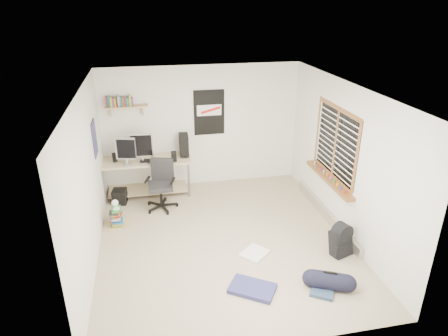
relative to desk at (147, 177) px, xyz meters
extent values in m
cube|color=gray|center=(1.18, -1.98, -0.37)|extent=(4.00, 4.50, 0.01)
cube|color=white|center=(1.18, -1.98, 2.14)|extent=(4.00, 4.50, 0.01)
cube|color=silver|center=(1.18, 0.27, 0.89)|extent=(4.00, 0.01, 2.50)
cube|color=silver|center=(-0.83, -1.98, 0.89)|extent=(0.01, 4.50, 2.50)
cube|color=silver|center=(3.18, -1.98, 0.89)|extent=(0.01, 4.50, 2.50)
cube|color=tan|center=(0.00, 0.00, 0.00)|extent=(1.74, 0.77, 0.79)
cube|color=#939397|center=(-0.35, -0.27, 0.64)|extent=(0.40, 0.19, 0.42)
cube|color=#A5A4A9|center=(-0.06, -0.20, 0.66)|extent=(0.43, 0.12, 0.47)
cube|color=black|center=(0.77, 0.02, 0.62)|extent=(0.20, 0.39, 0.40)
cube|color=black|center=(0.08, -0.23, 0.44)|extent=(0.39, 0.21, 0.02)
cube|color=black|center=(-0.57, -0.12, 0.51)|extent=(0.10, 0.10, 0.17)
cube|color=black|center=(0.54, -0.32, 0.52)|extent=(0.10, 0.10, 0.19)
cube|color=black|center=(0.23, -0.69, 0.12)|extent=(0.78, 0.78, 0.95)
cube|color=tan|center=(-0.27, 0.16, 1.42)|extent=(0.80, 0.22, 0.24)
cube|color=black|center=(1.33, 0.25, 1.19)|extent=(0.62, 0.03, 0.92)
cube|color=navy|center=(-0.81, -0.78, 1.14)|extent=(0.02, 0.42, 0.60)
cube|color=brown|center=(3.13, -1.68, 1.08)|extent=(0.10, 1.50, 1.26)
cube|color=#B7B2A8|center=(3.13, -1.68, -0.28)|extent=(0.08, 2.50, 0.18)
cube|color=black|center=(2.88, -2.71, -0.16)|extent=(0.39, 0.35, 0.43)
cylinder|color=black|center=(2.36, -3.43, -0.22)|extent=(0.33, 0.33, 0.49)
cube|color=silver|center=(1.57, -2.48, -0.34)|extent=(0.52, 0.52, 0.04)
cube|color=navy|center=(1.32, -3.27, -0.33)|extent=(0.72, 0.66, 0.07)
cube|color=navy|center=(2.27, -3.45, -0.34)|extent=(0.47, 0.51, 0.05)
cube|color=brown|center=(-0.57, -1.17, -0.21)|extent=(0.49, 0.45, 0.27)
cube|color=silver|center=(-0.55, -1.19, 0.02)|extent=(0.19, 0.23, 0.20)
cube|color=black|center=(-0.55, -0.33, -0.22)|extent=(0.29, 0.29, 0.29)
camera|label=1|loc=(0.07, -7.46, 3.36)|focal=32.00mm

